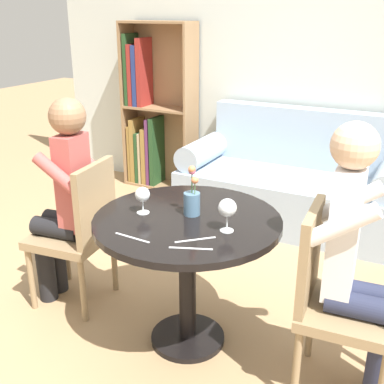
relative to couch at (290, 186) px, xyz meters
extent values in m
plane|color=tan|center=(0.00, -1.81, -0.31)|extent=(16.00, 16.00, 0.00)
cube|color=silver|center=(0.00, 0.42, 1.04)|extent=(5.20, 0.05, 2.70)
cylinder|color=black|center=(0.00, -1.81, 0.40)|extent=(0.94, 0.94, 0.03)
cylinder|color=black|center=(0.00, -1.81, 0.05)|extent=(0.09, 0.09, 0.66)
cylinder|color=black|center=(0.00, -1.81, -0.30)|extent=(0.40, 0.40, 0.03)
cube|color=#9EB2C6|center=(0.00, -0.05, -0.10)|extent=(1.77, 0.80, 0.42)
cube|color=#9EB2C6|center=(0.00, 0.27, 0.36)|extent=(1.55, 0.16, 0.50)
cylinder|color=#9EB2C6|center=(-0.78, -0.05, 0.22)|extent=(0.22, 0.72, 0.22)
cube|color=#93704C|center=(-1.41, 0.37, 0.49)|extent=(0.72, 0.02, 1.60)
cube|color=#93704C|center=(-1.76, 0.24, 0.49)|extent=(0.02, 0.28, 1.60)
cube|color=#93704C|center=(-1.06, 0.24, 0.49)|extent=(0.02, 0.28, 1.60)
cube|color=#93704C|center=(-1.41, 0.24, -0.30)|extent=(0.68, 0.28, 0.02)
cube|color=#93704C|center=(-1.41, 0.24, 0.49)|extent=(0.68, 0.28, 0.02)
cube|color=#93704C|center=(-1.41, 0.24, 1.28)|extent=(0.68, 0.28, 0.02)
cube|color=olive|center=(-1.72, 0.23, 0.00)|extent=(0.03, 0.23, 0.58)
cube|color=olive|center=(-1.68, 0.23, 0.04)|extent=(0.05, 0.23, 0.65)
cube|color=#234723|center=(-1.63, 0.23, -0.03)|extent=(0.04, 0.23, 0.52)
cube|color=tan|center=(-1.60, 0.23, -0.03)|extent=(0.03, 0.23, 0.52)
cube|color=olive|center=(-1.55, 0.23, 0.00)|extent=(0.05, 0.23, 0.57)
cube|color=#602D5B|center=(-1.50, 0.23, 0.05)|extent=(0.03, 0.23, 0.67)
cube|color=#234723|center=(-1.45, 0.23, 0.05)|extent=(0.05, 0.23, 0.68)
cube|color=#234723|center=(-1.72, 0.23, 0.84)|extent=(0.04, 0.23, 0.67)
cube|color=maroon|center=(-1.67, 0.23, 0.79)|extent=(0.04, 0.23, 0.58)
cube|color=navy|center=(-1.62, 0.23, 0.79)|extent=(0.05, 0.23, 0.57)
cube|color=maroon|center=(-1.57, 0.23, 0.82)|extent=(0.05, 0.23, 0.64)
cylinder|color=#937A56|center=(-1.01, -1.63, -0.11)|extent=(0.04, 0.04, 0.40)
cylinder|color=#937A56|center=(-0.96, -1.98, -0.11)|extent=(0.04, 0.04, 0.40)
cylinder|color=#937A56|center=(-0.65, -1.58, -0.11)|extent=(0.04, 0.04, 0.40)
cylinder|color=#937A56|center=(-0.61, -1.94, -0.11)|extent=(0.04, 0.04, 0.40)
cube|color=#937A56|center=(-0.81, -1.78, 0.11)|extent=(0.47, 0.47, 0.05)
cube|color=#937A56|center=(-0.62, -1.76, 0.36)|extent=(0.08, 0.38, 0.45)
cylinder|color=#937A56|center=(0.64, -1.99, -0.11)|extent=(0.04, 0.04, 0.40)
cylinder|color=#937A56|center=(0.62, -1.63, -0.11)|extent=(0.04, 0.04, 0.40)
cube|color=#937A56|center=(0.81, -1.80, 0.11)|extent=(0.45, 0.45, 0.05)
cube|color=#937A56|center=(0.62, -1.81, 0.36)|extent=(0.07, 0.38, 0.45)
cylinder|color=black|center=(-0.97, -1.75, -0.09)|extent=(0.11, 0.11, 0.45)
cylinder|color=black|center=(-0.96, -1.86, -0.09)|extent=(0.11, 0.11, 0.45)
cylinder|color=black|center=(-0.86, -1.74, 0.19)|extent=(0.31, 0.14, 0.11)
cylinder|color=black|center=(-0.85, -1.85, 0.19)|extent=(0.31, 0.14, 0.11)
cube|color=#B2514C|center=(-0.75, -1.78, 0.47)|extent=(0.14, 0.21, 0.55)
cylinder|color=#B2514C|center=(-0.76, -1.65, 0.56)|extent=(0.29, 0.10, 0.23)
cylinder|color=#B2514C|center=(-0.73, -1.92, 0.56)|extent=(0.29, 0.10, 0.23)
sphere|color=#936B4C|center=(-0.75, -1.78, 0.85)|extent=(0.20, 0.20, 0.20)
cylinder|color=#282D47|center=(0.97, -1.83, -0.09)|extent=(0.11, 0.11, 0.45)
cylinder|color=#282D47|center=(0.96, -1.72, -0.09)|extent=(0.11, 0.11, 0.45)
cylinder|color=#282D47|center=(0.86, -1.84, 0.19)|extent=(0.31, 0.13, 0.11)
cylinder|color=#282D47|center=(0.85, -1.73, 0.19)|extent=(0.31, 0.13, 0.11)
cube|color=white|center=(0.75, -1.80, 0.49)|extent=(0.14, 0.21, 0.59)
cylinder|color=white|center=(0.76, -1.93, 0.59)|extent=(0.29, 0.09, 0.23)
cylinder|color=white|center=(0.74, -1.66, 0.59)|extent=(0.29, 0.09, 0.23)
sphere|color=beige|center=(0.75, -1.80, 0.88)|extent=(0.20, 0.20, 0.20)
cylinder|color=white|center=(-0.23, -1.86, 0.42)|extent=(0.06, 0.06, 0.00)
cylinder|color=white|center=(-0.23, -1.86, 0.46)|extent=(0.01, 0.01, 0.07)
sphere|color=white|center=(-0.23, -1.86, 0.52)|extent=(0.08, 0.08, 0.08)
sphere|color=maroon|center=(-0.23, -1.86, 0.51)|extent=(0.05, 0.05, 0.05)
cylinder|color=white|center=(0.23, -1.86, 0.42)|extent=(0.06, 0.06, 0.00)
cylinder|color=white|center=(0.23, -1.86, 0.46)|extent=(0.01, 0.01, 0.08)
sphere|color=white|center=(0.23, -1.86, 0.54)|extent=(0.09, 0.09, 0.09)
sphere|color=maroon|center=(0.23, -1.86, 0.52)|extent=(0.06, 0.06, 0.06)
cylinder|color=slate|center=(0.00, -1.77, 0.48)|extent=(0.08, 0.08, 0.12)
cylinder|color=#4C7A42|center=(0.00, -1.77, 0.60)|extent=(0.00, 0.01, 0.12)
sphere|color=#E07F4C|center=(0.00, -1.77, 0.66)|extent=(0.04, 0.04, 0.04)
cylinder|color=#4C7A42|center=(0.02, -1.78, 0.57)|extent=(0.00, 0.01, 0.07)
sphere|color=#E07F4C|center=(0.02, -1.78, 0.61)|extent=(0.04, 0.04, 0.04)
cylinder|color=#4C7A42|center=(0.00, -1.76, 0.59)|extent=(0.01, 0.01, 0.11)
sphere|color=#D16684|center=(0.00, -1.76, 0.65)|extent=(0.04, 0.04, 0.04)
cube|color=silver|center=(0.15, -2.01, 0.42)|extent=(0.15, 0.14, 0.00)
cube|color=silver|center=(-0.11, -2.13, 0.42)|extent=(0.19, 0.02, 0.00)
cube|color=silver|center=(0.17, -2.10, 0.42)|extent=(0.18, 0.08, 0.00)
camera|label=1|loc=(1.03, -3.73, 1.38)|focal=45.00mm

